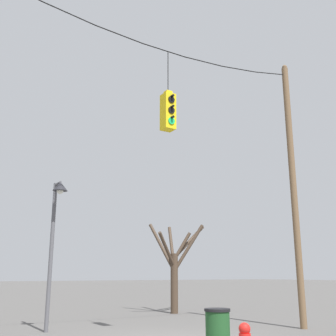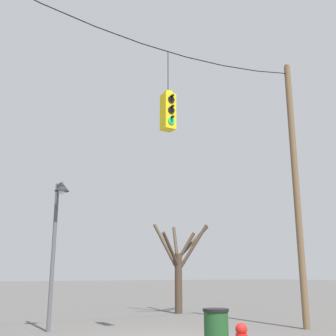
{
  "view_description": "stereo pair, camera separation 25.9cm",
  "coord_description": "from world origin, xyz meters",
  "px_view_note": "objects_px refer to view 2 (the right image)",
  "views": [
    {
      "loc": [
        -5.74,
        -9.4,
        1.62
      ],
      "look_at": [
        0.12,
        0.05,
        4.44
      ],
      "focal_mm": 45.0,
      "sensor_mm": 36.0,
      "label": 1
    },
    {
      "loc": [
        -5.52,
        -9.53,
        1.62
      ],
      "look_at": [
        0.12,
        0.05,
        4.44
      ],
      "focal_mm": 45.0,
      "sensor_mm": 36.0,
      "label": 2
    }
  ],
  "objects_px": {
    "street_lamp": "(58,220)",
    "bare_tree": "(180,264)",
    "traffic_light_near_right_pole": "(168,111)",
    "utility_pole_right": "(296,186)",
    "trash_bin": "(216,330)"
  },
  "relations": [
    {
      "from": "street_lamp",
      "to": "bare_tree",
      "type": "xyz_separation_m",
      "value": [
        6.51,
        3.43,
        -1.16
      ]
    },
    {
      "from": "traffic_light_near_right_pole",
      "to": "utility_pole_right",
      "type": "bearing_deg",
      "value": 0.0
    },
    {
      "from": "utility_pole_right",
      "to": "traffic_light_near_right_pole",
      "type": "height_order",
      "value": "utility_pole_right"
    },
    {
      "from": "traffic_light_near_right_pole",
      "to": "bare_tree",
      "type": "xyz_separation_m",
      "value": [
        4.46,
        6.58,
        -4.04
      ]
    },
    {
      "from": "traffic_light_near_right_pole",
      "to": "street_lamp",
      "type": "relative_size",
      "value": 0.55
    },
    {
      "from": "street_lamp",
      "to": "bare_tree",
      "type": "bearing_deg",
      "value": 27.81
    },
    {
      "from": "utility_pole_right",
      "to": "trash_bin",
      "type": "xyz_separation_m",
      "value": [
        -4.79,
        -1.84,
        -3.98
      ]
    },
    {
      "from": "traffic_light_near_right_pole",
      "to": "bare_tree",
      "type": "bearing_deg",
      "value": 55.85
    },
    {
      "from": "traffic_light_near_right_pole",
      "to": "trash_bin",
      "type": "xyz_separation_m",
      "value": [
        0.12,
        -1.84,
        -5.64
      ]
    },
    {
      "from": "bare_tree",
      "to": "trash_bin",
      "type": "bearing_deg",
      "value": -117.28
    },
    {
      "from": "bare_tree",
      "to": "trash_bin",
      "type": "xyz_separation_m",
      "value": [
        -4.34,
        -8.41,
        -1.6
      ]
    },
    {
      "from": "utility_pole_right",
      "to": "bare_tree",
      "type": "relative_size",
      "value": 2.27
    },
    {
      "from": "utility_pole_right",
      "to": "bare_tree",
      "type": "height_order",
      "value": "utility_pole_right"
    },
    {
      "from": "traffic_light_near_right_pole",
      "to": "street_lamp",
      "type": "xyz_separation_m",
      "value": [
        -2.05,
        3.14,
        -2.88
      ]
    },
    {
      "from": "utility_pole_right",
      "to": "street_lamp",
      "type": "relative_size",
      "value": 2.02
    }
  ]
}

